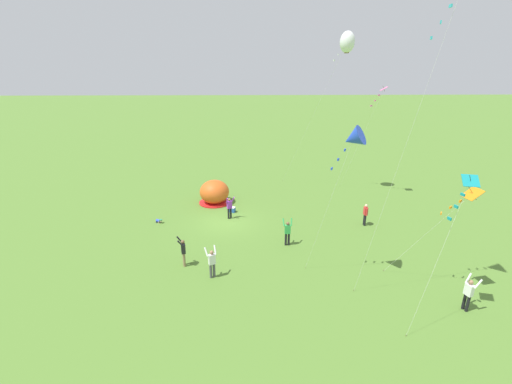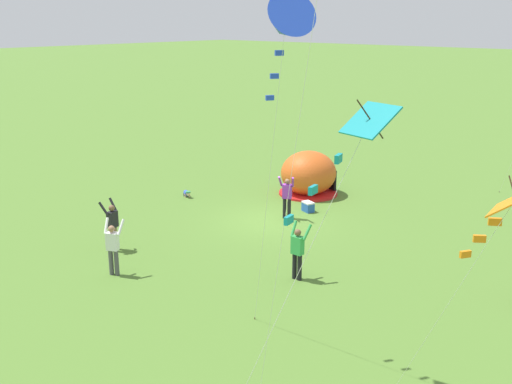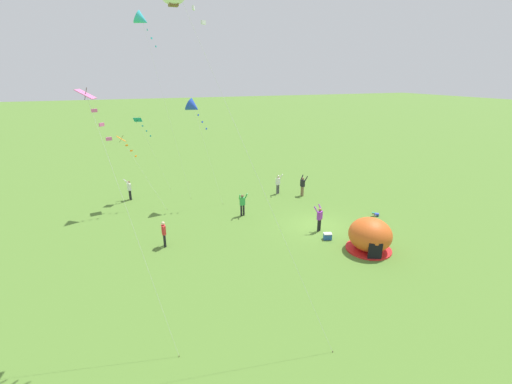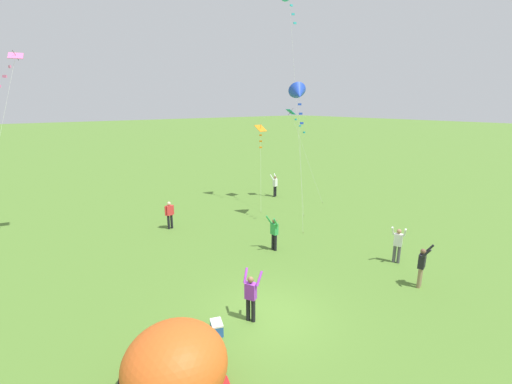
# 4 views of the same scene
# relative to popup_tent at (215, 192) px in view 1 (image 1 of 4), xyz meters

# --- Properties ---
(ground_plane) EXTENTS (300.00, 300.00, 0.00)m
(ground_plane) POSITION_rel_popup_tent_xyz_m (4.21, 1.25, -1.00)
(ground_plane) COLOR #517A2D
(popup_tent) EXTENTS (2.81, 2.81, 2.10)m
(popup_tent) POSITION_rel_popup_tent_xyz_m (0.00, 0.00, 0.00)
(popup_tent) COLOR #D8591E
(popup_tent) RESTS_ON ground
(cooler_box) EXTENTS (0.53, 0.62, 0.44)m
(cooler_box) POSITION_rel_popup_tent_xyz_m (2.19, 1.61, -0.78)
(cooler_box) COLOR #2659B2
(cooler_box) RESTS_ON ground
(toddler_crawling) EXTENTS (0.40, 0.55, 0.32)m
(toddler_crawling) POSITION_rel_popup_tent_xyz_m (4.20, -4.00, -0.82)
(toddler_crawling) COLOR blue
(toddler_crawling) RESTS_ON ground
(person_center_field) EXTENTS (0.70, 0.57, 1.89)m
(person_center_field) POSITION_rel_popup_tent_xyz_m (10.51, -1.01, 0.00)
(person_center_field) COLOR #8C7251
(person_center_field) RESTS_ON ground
(person_near_tent) EXTENTS (0.70, 0.59, 1.89)m
(person_near_tent) POSITION_rel_popup_tent_xyz_m (15.10, 13.60, 0.00)
(person_near_tent) COLOR black
(person_near_tent) RESTS_ON ground
(person_far_back) EXTENTS (0.59, 0.24, 1.72)m
(person_far_back) POSITION_rel_popup_tent_xyz_m (5.13, 11.88, -0.03)
(person_far_back) COLOR black
(person_far_back) RESTS_ON ground
(person_flying_kite) EXTENTS (0.48, 0.68, 1.89)m
(person_flying_kite) POSITION_rel_popup_tent_xyz_m (8.11, 5.57, 0.00)
(person_flying_kite) COLOR black
(person_flying_kite) RESTS_ON ground
(person_with_toddler) EXTENTS (0.63, 0.72, 1.89)m
(person_with_toddler) POSITION_rel_popup_tent_xyz_m (11.82, 0.82, 0.00)
(person_with_toddler) COLOR #4C4C51
(person_with_toddler) RESTS_ON ground
(person_arms_raised) EXTENTS (0.64, 0.72, 1.89)m
(person_arms_raised) POSITION_rel_popup_tent_xyz_m (3.52, 1.48, 0.00)
(person_arms_raised) COLOR black
(person_arms_raised) RESTS_ON ground
(kite_white) EXTENTS (4.77, 5.29, 14.39)m
(kite_white) POSITION_rel_popup_tent_xyz_m (-2.24, 11.47, 12.51)
(kite_white) COLOR silver
(kite_white) RESTS_ON ground
(kite_blue) EXTENTS (1.87, 2.66, 8.72)m
(kite_blue) POSITION_rel_popup_tent_xyz_m (12.11, 8.14, 7.04)
(kite_blue) COLOR silver
(kite_blue) RESTS_ON ground
(kite_orange) EXTENTS (2.60, 3.18, 5.94)m
(kite_orange) POSITION_rel_popup_tent_xyz_m (13.53, 13.54, 4.36)
(kite_orange) COLOR silver
(kite_orange) RESTS_ON ground
(kite_teal) EXTENTS (1.73, 2.76, 7.13)m
(kite_teal) POSITION_rel_popup_tent_xyz_m (15.53, 12.03, 5.44)
(kite_teal) COLOR silver
(kite_teal) RESTS_ON ground
(kite_pink) EXTENTS (3.57, 2.46, 10.02)m
(kite_pink) POSITION_rel_popup_tent_xyz_m (-1.44, 14.48, 8.25)
(kite_pink) COLOR silver
(kite_pink) RESTS_ON ground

